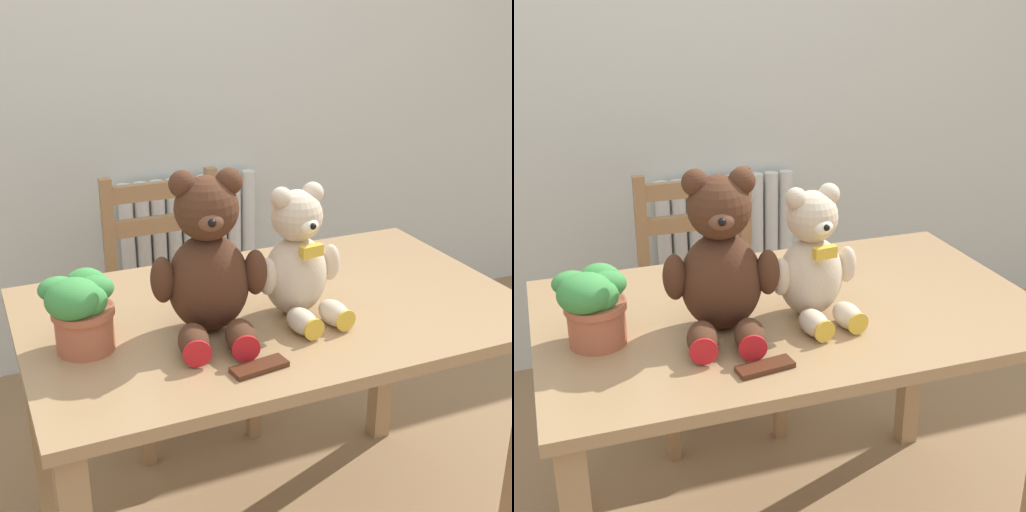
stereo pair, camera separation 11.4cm
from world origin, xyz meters
The scene contains 8 objects.
wall_back centered at (0.00, 1.69, 1.30)m, with size 8.00×0.04×2.60m, color silver.
radiator centered at (0.18, 1.62, 0.35)m, with size 0.60×0.10×0.77m.
dining_table centered at (0.00, 0.39, 0.65)m, with size 1.25×0.77×0.76m.
wooden_chair_behind centered at (-0.03, 1.14, 0.46)m, with size 0.43×0.44×0.89m.
teddy_bear_left centered at (-0.19, 0.32, 0.93)m, with size 0.27×0.29×0.39m.
teddy_bear_right centered at (0.04, 0.33, 0.90)m, with size 0.23×0.24×0.33m.
potted_plant centered at (-0.48, 0.36, 0.87)m, with size 0.16×0.16×0.18m.
chocolate_bar centered at (-0.16, 0.12, 0.77)m, with size 0.12×0.05×0.01m, color #472314.
Camera 2 is at (-0.58, -1.13, 1.54)m, focal length 50.00 mm.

